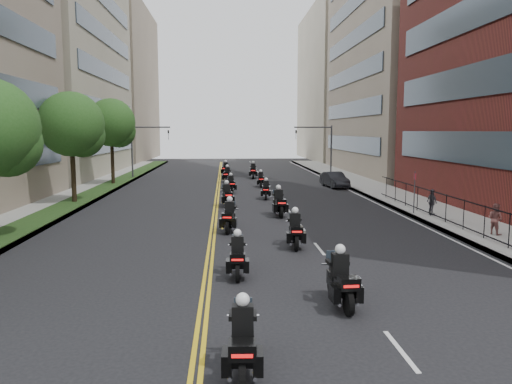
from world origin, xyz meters
TOP-DOWN VIEW (x-y plane):
  - ground at (0.00, 0.00)m, footprint 160.00×160.00m
  - sidewalk_right at (12.00, 25.00)m, footprint 4.00×90.00m
  - sidewalk_left at (-12.00, 25.00)m, footprint 4.00×90.00m
  - grass_strip at (-11.20, 25.00)m, footprint 2.00×90.00m
  - building_right_tan at (21.48, 48.00)m, footprint 15.11×28.00m
  - building_right_far at (21.50, 78.00)m, footprint 15.00×28.00m
  - building_left_mid at (-21.98, 48.00)m, footprint 16.11×28.00m
  - building_left_far at (-22.00, 78.00)m, footprint 16.00×28.00m
  - iron_fence at (11.00, 12.00)m, footprint 0.05×28.00m
  - street_trees at (-11.05, 18.61)m, footprint 4.40×38.40m
  - traffic_signal_right at (9.54, 42.00)m, footprint 4.09×0.20m
  - traffic_signal_left at (-9.54, 42.00)m, footprint 4.09×0.20m
  - motorcycle_0 at (-0.47, -0.92)m, footprint 0.56×2.33m
  - motorcycle_1 at (2.50, 3.02)m, footprint 0.59×2.43m
  - motorcycle_2 at (-0.40, 6.16)m, footprint 0.52×2.23m
  - motorcycle_3 at (2.21, 10.41)m, footprint 0.59×2.36m
  - motorcycle_4 at (-0.62, 13.96)m, footprint 0.71×2.40m
  - motorcycle_5 at (2.35, 18.34)m, footprint 0.63×2.51m
  - motorcycle_6 at (-0.71, 22.30)m, footprint 0.70×2.39m
  - motorcycle_7 at (2.20, 25.83)m, footprint 0.60×2.14m
  - motorcycle_8 at (-0.35, 29.84)m, footprint 0.63×2.19m
  - motorcycle_9 at (2.37, 33.70)m, footprint 0.50×2.14m
  - motorcycle_10 at (-0.63, 38.02)m, footprint 0.71×2.36m
  - motorcycle_11 at (2.15, 41.89)m, footprint 0.64×2.52m
  - motorcycle_12 at (-0.78, 45.40)m, footprint 0.73×2.39m
  - parked_sedan at (8.92, 33.00)m, footprint 1.99×4.34m
  - pedestrian_b at (11.94, 11.77)m, footprint 0.82×0.90m
  - pedestrian_c at (11.20, 17.30)m, footprint 0.54×0.94m

SIDE VIEW (x-z plane):
  - ground at x=0.00m, z-range 0.00..0.00m
  - sidewalk_right at x=12.00m, z-range 0.00..0.15m
  - sidewalk_left at x=-12.00m, z-range 0.00..0.15m
  - grass_strip at x=-11.20m, z-range 0.15..0.19m
  - motorcycle_9 at x=2.37m, z-range -0.17..1.41m
  - motorcycle_7 at x=2.20m, z-range -0.17..1.42m
  - motorcycle_8 at x=-0.35m, z-range -0.17..1.45m
  - motorcycle_2 at x=-0.40m, z-range -0.17..1.47m
  - motorcycle_0 at x=-0.47m, z-range -0.18..1.54m
  - motorcycle_10 at x=-0.63m, z-range -0.18..1.56m
  - motorcycle_3 at x=2.21m, z-range -0.18..1.56m
  - parked_sedan at x=8.92m, z-range 0.00..1.38m
  - motorcycle_6 at x=-0.71m, z-range -0.19..1.58m
  - motorcycle_12 at x=-0.78m, z-range -0.19..1.58m
  - motorcycle_4 at x=-0.62m, z-range -0.19..1.58m
  - motorcycle_1 at x=2.50m, z-range -0.19..1.60m
  - motorcycle_5 at x=2.35m, z-range -0.19..1.66m
  - motorcycle_11 at x=2.15m, z-range -0.19..1.66m
  - pedestrian_b at x=11.94m, z-range 0.15..1.63m
  - iron_fence at x=11.00m, z-range 0.15..1.65m
  - pedestrian_c at x=11.20m, z-range 0.15..1.66m
  - traffic_signal_right at x=9.54m, z-range 0.90..6.50m
  - traffic_signal_left at x=-9.54m, z-range 0.90..6.50m
  - street_trees at x=-11.05m, z-range 1.14..9.12m
  - building_right_far at x=21.50m, z-range 0.00..26.00m
  - building_left_far at x=-22.00m, z-range 0.00..26.00m
  - building_right_tan at x=21.48m, z-range 0.00..30.00m
  - building_left_mid at x=-21.98m, z-range 0.00..34.00m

